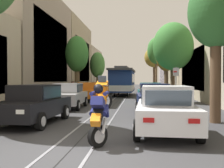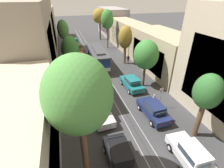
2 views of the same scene
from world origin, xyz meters
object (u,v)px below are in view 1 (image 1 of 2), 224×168
(parked_car_teal_mid_right, at_px, (150,92))
(parked_car_black_near_left, at_px, (34,104))
(parked_car_navy_second_right, at_px, (154,97))
(street_tree_kerb_right_fourth, at_px, (156,51))
(parked_car_orange_mid_left, at_px, (89,92))
(parked_car_red_fifth_left, at_px, (104,88))
(parked_car_silver_second_left, at_px, (68,95))
(street_tree_kerb_right_far, at_px, (154,58))
(street_sign_post, at_px, (176,83))
(parked_car_brown_fourth_left, at_px, (99,89))
(street_tree_kerb_right_mid, at_px, (166,55))
(pedestrian_on_left_pavement, at_px, (73,87))
(street_tree_kerb_left_mid, at_px, (97,65))
(pedestrian_on_right_pavement, at_px, (172,88))
(fire_hydrant, at_px, (175,101))
(parked_car_brown_sixth_left, at_px, (110,87))
(street_tree_kerb_right_near, at_px, (216,14))
(cable_car_trolley, at_px, (123,81))
(motorcycle_with_rider, at_px, (100,108))
(street_tree_kerb_right_second, at_px, (173,47))
(parked_car_white_near_right, at_px, (165,109))
(street_tree_kerb_left_second, at_px, (77,55))
(pedestrian_crossing_far, at_px, (72,87))
(parked_car_teal_far_left, at_px, (113,86))

(parked_car_teal_mid_right, bearing_deg, parked_car_black_near_left, -116.68)
(parked_car_navy_second_right, bearing_deg, street_tree_kerb_right_fourth, 85.47)
(parked_car_orange_mid_left, xyz_separation_m, parked_car_red_fifth_left, (-0.22, 11.71, 0.00))
(parked_car_silver_second_left, relative_size, parked_car_teal_mid_right, 1.00)
(street_tree_kerb_right_far, bearing_deg, street_sign_post, -91.48)
(parked_car_orange_mid_left, bearing_deg, parked_car_navy_second_right, -53.45)
(parked_car_brown_fourth_left, height_order, street_sign_post, street_sign_post)
(street_tree_kerb_right_mid, bearing_deg, street_tree_kerb_right_fourth, 92.08)
(parked_car_teal_mid_right, distance_m, pedestrian_on_left_pavement, 10.40)
(parked_car_navy_second_right, distance_m, street_tree_kerb_right_fourth, 25.91)
(street_tree_kerb_right_fourth, relative_size, street_tree_kerb_right_far, 1.05)
(parked_car_black_near_left, xyz_separation_m, street_tree_kerb_left_mid, (-2.48, 31.71, 3.52))
(pedestrian_on_right_pavement, bearing_deg, parked_car_brown_fourth_left, -171.14)
(parked_car_silver_second_left, relative_size, fire_hydrant, 5.25)
(parked_car_brown_sixth_left, bearing_deg, street_tree_kerb_right_near, -75.09)
(street_tree_kerb_right_fourth, distance_m, cable_car_trolley, 12.41)
(parked_car_red_fifth_left, bearing_deg, street_tree_kerb_right_mid, -25.37)
(parked_car_silver_second_left, bearing_deg, parked_car_black_near_left, -88.40)
(pedestrian_on_right_pavement, bearing_deg, motorcycle_with_rider, -102.60)
(street_tree_kerb_right_fourth, bearing_deg, street_tree_kerb_left_mid, 167.39)
(street_tree_kerb_right_fourth, bearing_deg, parked_car_brown_sixth_left, -173.24)
(parked_car_brown_sixth_left, bearing_deg, parked_car_teal_mid_right, -74.16)
(parked_car_brown_sixth_left, bearing_deg, street_tree_kerb_right_second, -68.85)
(parked_car_white_near_right, bearing_deg, street_tree_kerb_left_mid, 102.95)
(street_tree_kerb_right_mid, xyz_separation_m, cable_car_trolley, (-4.96, -0.22, -2.97))
(parked_car_black_near_left, bearing_deg, cable_car_trolley, 82.39)
(parked_car_brown_fourth_left, bearing_deg, street_tree_kerb_left_mid, 99.85)
(street_tree_kerb_right_far, bearing_deg, parked_car_black_near_left, -100.93)
(street_tree_kerb_right_mid, height_order, cable_car_trolley, street_tree_kerb_right_mid)
(parked_car_teal_mid_right, bearing_deg, parked_car_silver_second_left, -138.39)
(street_tree_kerb_left_second, bearing_deg, pedestrian_crossing_far, 116.16)
(parked_car_white_near_right, relative_size, street_tree_kerb_right_far, 0.55)
(street_tree_kerb_right_near, distance_m, street_tree_kerb_right_second, 9.70)
(parked_car_brown_sixth_left, bearing_deg, street_tree_kerb_right_far, 52.19)
(parked_car_brown_fourth_left, relative_size, street_tree_kerb_right_fourth, 0.52)
(pedestrian_on_left_pavement, xyz_separation_m, street_sign_post, (9.33, -11.56, 0.63))
(street_tree_kerb_left_mid, distance_m, cable_car_trolley, 13.91)
(parked_car_teal_mid_right, bearing_deg, parked_car_brown_fourth_left, 126.11)
(parked_car_teal_far_left, height_order, street_tree_kerb_right_near, street_tree_kerb_right_near)
(street_tree_kerb_left_mid, height_order, street_tree_kerb_right_fourth, street_tree_kerb_right_fourth)
(street_sign_post, bearing_deg, street_tree_kerb_right_near, -78.63)
(parked_car_red_fifth_left, xyz_separation_m, street_sign_post, (6.68, -17.42, 0.81))
(parked_car_white_near_right, distance_m, parked_car_navy_second_right, 5.71)
(street_tree_kerb_left_second, bearing_deg, street_sign_post, -50.04)
(parked_car_brown_sixth_left, height_order, parked_car_white_near_right, same)
(street_tree_kerb_right_near, xyz_separation_m, pedestrian_on_right_pavement, (0.65, 17.99, -3.57))
(street_tree_kerb_right_near, height_order, pedestrian_on_left_pavement, street_tree_kerb_right_near)
(street_tree_kerb_right_mid, bearing_deg, parked_car_black_near_left, -111.31)
(street_tree_kerb_right_second, distance_m, cable_car_trolley, 9.97)
(parked_car_brown_sixth_left, relative_size, street_tree_kerb_right_far, 0.55)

